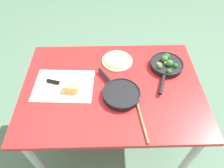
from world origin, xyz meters
The scene contains 9 objects.
ground_plane centered at (0.00, 0.00, 0.00)m, with size 14.00×14.00×0.00m, color #51755B.
dining_table_red centered at (0.00, 0.00, 0.66)m, with size 1.16×0.81×0.75m.
skillet_broccoli centered at (-0.38, -0.16, 0.77)m, with size 0.23×0.38×0.08m.
skillet_eggs centered at (-0.05, 0.08, 0.77)m, with size 0.27×0.34×0.04m.
wooden_spoon centered at (-0.15, 0.18, 0.75)m, with size 0.07×0.36×0.02m.
parchment_sheet centered at (0.31, -0.01, 0.75)m, with size 0.40×0.29×0.00m.
grater_knife centered at (0.32, -0.02, 0.75)m, with size 0.29×0.11×0.02m.
cheese_block centered at (0.25, 0.03, 0.77)m, with size 0.09×0.06×0.05m.
dinner_plate_stack centered at (-0.04, -0.23, 0.76)m, with size 0.22×0.22×0.03m.
Camera 1 is at (0.02, 0.82, 1.74)m, focal length 32.00 mm.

